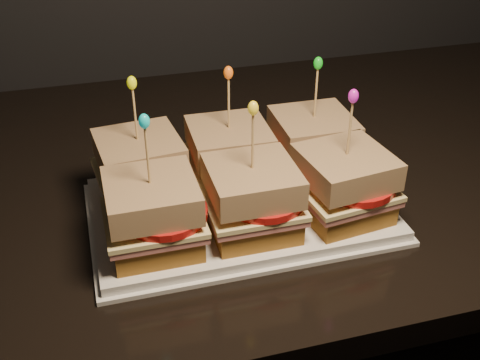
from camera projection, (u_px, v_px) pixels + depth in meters
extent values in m
cube|color=black|center=(205.00, 175.00, 0.91)|extent=(2.25, 0.75, 0.04)
cube|color=white|center=(240.00, 210.00, 0.78)|extent=(0.37, 0.23, 0.02)
cube|color=white|center=(240.00, 214.00, 0.78)|extent=(0.38, 0.24, 0.01)
cube|color=brown|center=(142.00, 187.00, 0.78)|extent=(0.11, 0.11, 0.03)
cube|color=#C1635B|center=(141.00, 176.00, 0.77)|extent=(0.12, 0.12, 0.01)
cube|color=#F1DE94|center=(141.00, 171.00, 0.77)|extent=(0.12, 0.12, 0.01)
cylinder|color=red|center=(150.00, 167.00, 0.76)|extent=(0.10, 0.10, 0.01)
cube|color=brown|center=(139.00, 151.00, 0.75)|extent=(0.11, 0.11, 0.03)
cylinder|color=tan|center=(135.00, 117.00, 0.73)|extent=(0.00, 0.00, 0.09)
ellipsoid|color=#E2EF0B|center=(132.00, 83.00, 0.71)|extent=(0.01, 0.01, 0.02)
cube|color=brown|center=(230.00, 175.00, 0.81)|extent=(0.10, 0.10, 0.03)
cube|color=#C1635B|center=(229.00, 163.00, 0.80)|extent=(0.11, 0.11, 0.01)
cube|color=#F1DE94|center=(229.00, 159.00, 0.80)|extent=(0.11, 0.11, 0.01)
cylinder|color=red|center=(239.00, 155.00, 0.79)|extent=(0.10, 0.10, 0.01)
cube|color=brown|center=(229.00, 139.00, 0.78)|extent=(0.10, 0.10, 0.03)
cylinder|color=tan|center=(229.00, 106.00, 0.76)|extent=(0.00, 0.00, 0.09)
ellipsoid|color=orange|center=(228.00, 73.00, 0.73)|extent=(0.01, 0.01, 0.02)
cube|color=brown|center=(311.00, 163.00, 0.84)|extent=(0.10, 0.10, 0.03)
cube|color=#C1635B|center=(312.00, 152.00, 0.83)|extent=(0.11, 0.11, 0.01)
cube|color=#F1DE94|center=(312.00, 147.00, 0.82)|extent=(0.11, 0.11, 0.01)
cylinder|color=red|center=(322.00, 143.00, 0.82)|extent=(0.10, 0.10, 0.01)
cube|color=brown|center=(313.00, 128.00, 0.81)|extent=(0.10, 0.10, 0.03)
cylinder|color=tan|center=(316.00, 96.00, 0.78)|extent=(0.00, 0.00, 0.09)
ellipsoid|color=#16B41C|center=(318.00, 63.00, 0.76)|extent=(0.01, 0.01, 0.02)
cube|color=brown|center=(155.00, 234.00, 0.70)|extent=(0.10, 0.10, 0.03)
cube|color=#C1635B|center=(154.00, 222.00, 0.69)|extent=(0.11, 0.11, 0.01)
cube|color=#F1DE94|center=(153.00, 217.00, 0.68)|extent=(0.11, 0.11, 0.01)
cylinder|color=red|center=(164.00, 213.00, 0.68)|extent=(0.10, 0.10, 0.01)
cube|color=brown|center=(151.00, 196.00, 0.67)|extent=(0.10, 0.10, 0.03)
cylinder|color=tan|center=(148.00, 159.00, 0.64)|extent=(0.00, 0.00, 0.09)
ellipsoid|color=#0FBBBF|center=(144.00, 121.00, 0.62)|extent=(0.01, 0.01, 0.02)
cube|color=brown|center=(252.00, 219.00, 0.72)|extent=(0.10, 0.10, 0.03)
cube|color=#C1635B|center=(252.00, 206.00, 0.71)|extent=(0.11, 0.11, 0.01)
cube|color=#F1DE94|center=(252.00, 202.00, 0.71)|extent=(0.11, 0.11, 0.01)
cylinder|color=red|center=(263.00, 197.00, 0.70)|extent=(0.10, 0.10, 0.01)
cube|color=brown|center=(252.00, 181.00, 0.70)|extent=(0.10, 0.10, 0.03)
cylinder|color=tan|center=(253.00, 145.00, 0.67)|extent=(0.00, 0.00, 0.09)
ellipsoid|color=yellow|center=(253.00, 108.00, 0.65)|extent=(0.01, 0.01, 0.02)
cube|color=brown|center=(342.00, 204.00, 0.75)|extent=(0.11, 0.11, 0.03)
cube|color=#C1635B|center=(343.00, 192.00, 0.74)|extent=(0.12, 0.12, 0.01)
cube|color=#F1DE94|center=(344.00, 187.00, 0.74)|extent=(0.12, 0.12, 0.01)
cylinder|color=red|center=(355.00, 183.00, 0.73)|extent=(0.10, 0.10, 0.01)
cube|color=brown|center=(346.00, 167.00, 0.72)|extent=(0.11, 0.11, 0.03)
cylinder|color=tan|center=(350.00, 132.00, 0.70)|extent=(0.00, 0.00, 0.09)
ellipsoid|color=#C91BB9|center=(353.00, 96.00, 0.67)|extent=(0.01, 0.01, 0.02)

